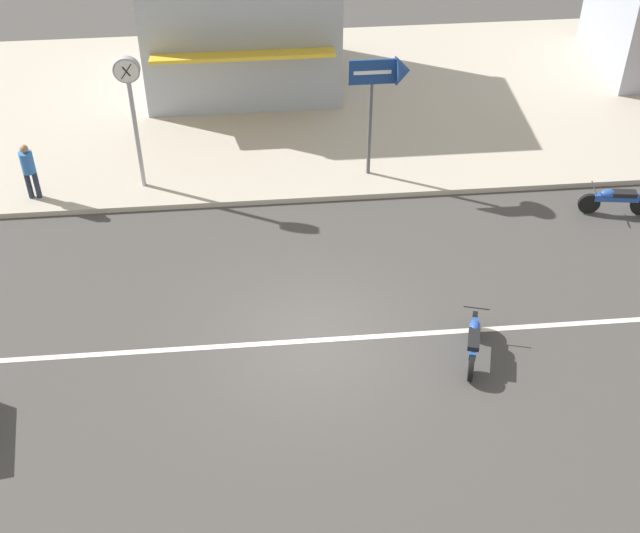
% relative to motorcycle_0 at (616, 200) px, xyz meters
% --- Properties ---
extents(ground_plane, '(160.00, 160.00, 0.00)m').
position_rel_motorcycle_0_xyz_m(ground_plane, '(-8.06, -3.94, -0.42)').
color(ground_plane, '#423F3D').
extents(lane_centre_stripe, '(50.40, 0.14, 0.01)m').
position_rel_motorcycle_0_xyz_m(lane_centre_stripe, '(-8.06, -3.94, -0.42)').
color(lane_centre_stripe, silver).
rests_on(lane_centre_stripe, ground).
extents(kerb_strip, '(68.00, 10.00, 0.15)m').
position_rel_motorcycle_0_xyz_m(kerb_strip, '(-8.06, 6.18, -0.35)').
color(kerb_strip, '#ADA393').
rests_on(kerb_strip, ground).
extents(motorcycle_0, '(1.88, 0.56, 0.80)m').
position_rel_motorcycle_0_xyz_m(motorcycle_0, '(0.00, 0.00, 0.00)').
color(motorcycle_0, black).
rests_on(motorcycle_0, ground).
extents(motorcycle_1, '(0.75, 1.86, 0.80)m').
position_rel_motorcycle_0_xyz_m(motorcycle_1, '(-4.74, -4.66, 0.00)').
color(motorcycle_1, black).
rests_on(motorcycle_1, ground).
extents(street_clock, '(0.66, 0.22, 3.70)m').
position_rel_motorcycle_0_xyz_m(street_clock, '(-12.06, 2.16, 2.49)').
color(street_clock, '#9E9EA3').
rests_on(street_clock, kerb_strip).
extents(arrow_signboard, '(1.55, 0.73, 3.40)m').
position_rel_motorcycle_0_xyz_m(arrow_signboard, '(-5.51, 2.16, 2.59)').
color(arrow_signboard, '#4C4C51').
rests_on(arrow_signboard, kerb_strip).
extents(pedestrian_near_clock, '(0.34, 0.34, 1.59)m').
position_rel_motorcycle_0_xyz_m(pedestrian_near_clock, '(-14.85, 1.86, 0.65)').
color(pedestrian_near_clock, '#232838').
rests_on(pedestrian_near_clock, kerb_strip).
extents(shopfront_mid_block, '(5.86, 4.98, 4.70)m').
position_rel_motorcycle_0_xyz_m(shopfront_mid_block, '(-9.26, 7.72, 2.08)').
color(shopfront_mid_block, '#999EA8').
rests_on(shopfront_mid_block, kerb_strip).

